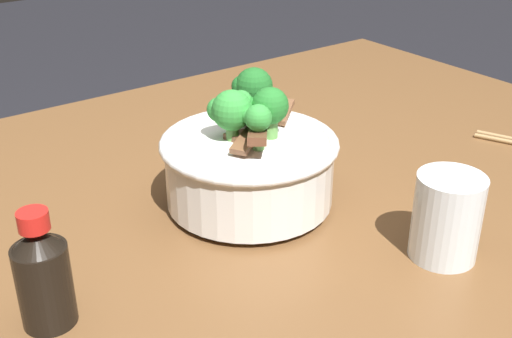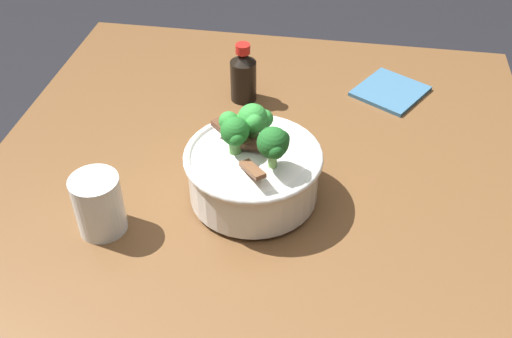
% 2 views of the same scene
% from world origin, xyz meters
% --- Properties ---
extents(dining_table, '(1.24, 0.97, 0.76)m').
position_xyz_m(dining_table, '(0.00, 0.00, 0.66)').
color(dining_table, brown).
rests_on(dining_table, ground).
extents(rice_bowl, '(0.22, 0.22, 0.17)m').
position_xyz_m(rice_bowl, '(-0.06, 0.00, 0.82)').
color(rice_bowl, white).
rests_on(rice_bowl, dining_table).
extents(drinking_glass, '(0.07, 0.07, 0.10)m').
position_xyz_m(drinking_glass, '(0.05, -0.22, 0.80)').
color(drinking_glass, white).
rests_on(drinking_glass, dining_table).
extents(soy_sauce_bottle, '(0.05, 0.05, 0.12)m').
position_xyz_m(soy_sauce_bottle, '(-0.35, -0.07, 0.81)').
color(soy_sauce_bottle, black).
rests_on(soy_sauce_bottle, dining_table).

